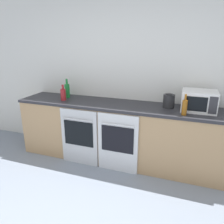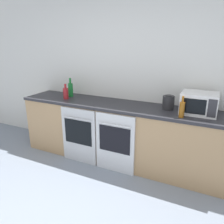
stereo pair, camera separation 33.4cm
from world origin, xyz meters
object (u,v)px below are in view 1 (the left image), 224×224
Objects in this scene: bottle_amber at (185,107)px; kettle at (169,101)px; microwave at (199,101)px; oven_right at (118,143)px; oven_left at (79,137)px; bottle_red at (63,94)px; bottle_green at (67,90)px.

kettle is (-0.22, 0.27, -0.01)m from bottle_amber.
microwave is at bearing 56.10° from bottle_amber.
bottle_amber reaches higher than oven_right.
oven_left is 0.61m from oven_right.
bottle_amber is at bearing -50.80° from kettle.
bottle_green is (-0.03, 0.17, 0.03)m from bottle_red.
bottle_red is at bearing 147.46° from oven_left.
bottle_red is at bearing 176.12° from bottle_amber.
bottle_red reaches higher than oven_left.
microwave is 1.65× the size of bottle_amber.
bottle_red reaches higher than kettle.
bottle_red reaches higher than oven_right.
bottle_green reaches higher than oven_right.
bottle_green reaches higher than bottle_red.
oven_left is 1.58m from bottle_amber.
bottle_amber is at bearing 4.70° from oven_left.
bottle_green reaches higher than oven_left.
microwave is (1.02, 0.38, 0.62)m from oven_right.
oven_left is 1.42m from kettle.
kettle is at bearing 5.14° from bottle_red.
microwave is at bearing 12.99° from oven_left.
oven_left is at bearing -32.54° from bottle_red.
bottle_red is (-2.01, -0.13, -0.04)m from microwave.
bottle_green is at bearing 171.00° from bottle_amber.
bottle_amber is at bearing -9.00° from bottle_green.
oven_right is 4.39× the size of kettle.
oven_left is 0.74m from bottle_red.
bottle_red is at bearing -174.86° from kettle.
oven_right is 3.26× the size of bottle_amber.
oven_right is at bearing 0.00° from oven_left.
oven_right is at bearing -148.03° from kettle.
bottle_green is (-1.87, 0.30, 0.02)m from bottle_amber.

